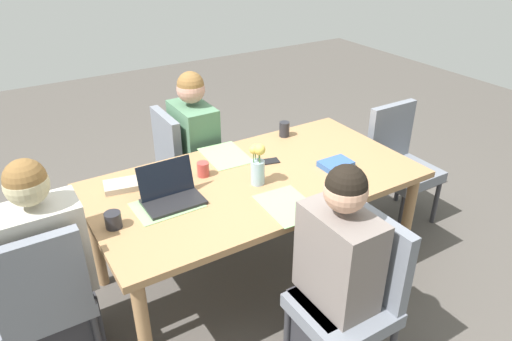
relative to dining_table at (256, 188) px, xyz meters
The scene contains 20 objects.
ground_plane 0.66m from the dining_table, ahead, with size 10.00×10.00×0.00m, color #4C4742.
dining_table is the anchor object (origin of this frame).
chair_head_right_left_near 1.30m from the dining_table, ahead, with size 0.44×0.44×0.90m.
person_head_right_left_near 1.23m from the dining_table, ahead, with size 0.40×0.36×1.19m.
chair_near_left_mid 0.89m from the dining_table, 82.52° to the right, with size 0.44×0.44×0.90m.
person_near_left_mid 0.82m from the dining_table, 87.24° to the right, with size 0.36×0.40×1.19m.
chair_far_left_far 0.89m from the dining_table, 92.54° to the left, with size 0.44×0.44×0.90m.
person_far_left_far 0.82m from the dining_table, 87.45° to the left, with size 0.36×0.40×1.19m.
chair_head_left_right_near 1.32m from the dining_table, behind, with size 0.44×0.44×0.90m.
flower_vase 0.22m from the dining_table, 65.80° to the left, with size 0.09×0.11×0.27m.
placemat_head_right_left_near 0.58m from the dining_table, ahead, with size 0.36×0.26×0.00m, color #7FAD70.
placemat_near_left_mid 0.37m from the dining_table, 87.22° to the right, with size 0.36×0.26×0.00m, color #7FAD70.
placemat_far_left_far 0.37m from the dining_table, 87.40° to the left, with size 0.36×0.26×0.00m, color #7FAD70.
laptop_head_right_left_near 0.55m from the dining_table, ahead, with size 0.32×0.22×0.21m.
coffee_mug_near_left 0.34m from the dining_table, 36.49° to the right, with size 0.07×0.07×0.09m, color #AD3D38.
coffee_mug_near_right 0.89m from the dining_table, ahead, with size 0.08×0.08×0.08m, color #232328.
coffee_mug_centre_left 0.65m from the dining_table, 140.03° to the right, with size 0.07×0.07×0.11m, color #232328.
book_red_cover 0.53m from the dining_table, 164.05° to the left, with size 0.20×0.14×0.04m, color #335693.
book_blue_cover 0.80m from the dining_table, 22.76° to the right, with size 0.20×0.14×0.04m, color #B2A38E.
phone_black 0.23m from the dining_table, 141.45° to the right, with size 0.15×0.07×0.01m, color black.
Camera 1 is at (1.30, 2.12, 2.14)m, focal length 33.09 mm.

